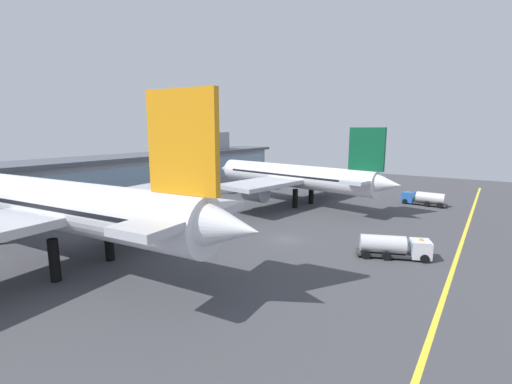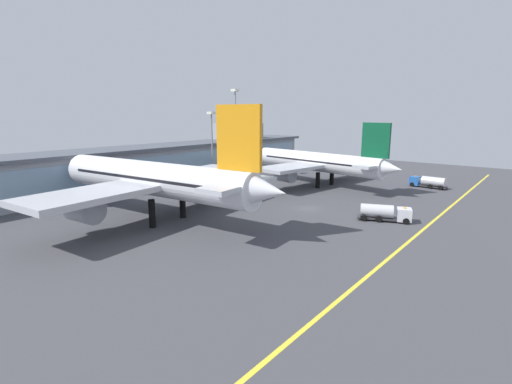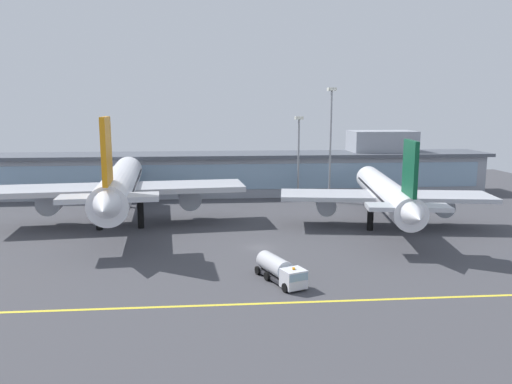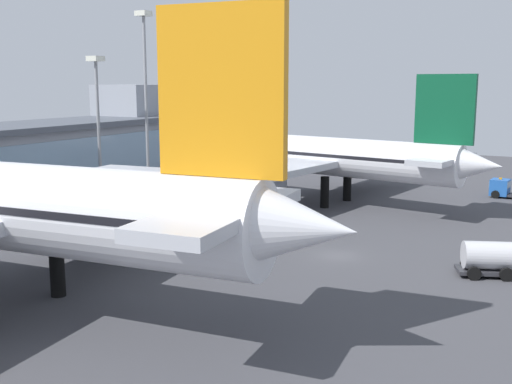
{
  "view_description": "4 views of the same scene",
  "coord_description": "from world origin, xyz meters",
  "px_view_note": "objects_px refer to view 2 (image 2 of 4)",
  "views": [
    {
      "loc": [
        -45.54,
        -25.0,
        16.45
      ],
      "look_at": [
        6.42,
        9.87,
        5.34
      ],
      "focal_mm": 25.15,
      "sensor_mm": 36.0,
      "label": 1
    },
    {
      "loc": [
        -63.17,
        -37.35,
        18.67
      ],
      "look_at": [
        -5.63,
        8.77,
        3.18
      ],
      "focal_mm": 26.27,
      "sensor_mm": 36.0,
      "label": 2
    },
    {
      "loc": [
        -7.08,
        -73.58,
        21.31
      ],
      "look_at": [
        0.32,
        10.97,
        6.8
      ],
      "focal_mm": 34.99,
      "sensor_mm": 36.0,
      "label": 3
    },
    {
      "loc": [
        -51.81,
        -19.25,
        15.68
      ],
      "look_at": [
        -3.08,
        6.71,
        5.87
      ],
      "focal_mm": 43.3,
      "sensor_mm": 36.0,
      "label": 4
    }
  ],
  "objects_px": {
    "apron_light_mast_west": "(212,134)",
    "airliner_near_left": "(154,180)",
    "apron_light_mast_centre": "(235,121)",
    "airliner_near_right": "(317,162)",
    "fuel_tanker_truck": "(427,182)",
    "baggage_tug_near": "(386,213)"
  },
  "relations": [
    {
      "from": "apron_light_mast_west",
      "to": "airliner_near_left",
      "type": "bearing_deg",
      "value": -148.51
    },
    {
      "from": "apron_light_mast_centre",
      "to": "airliner_near_left",
      "type": "bearing_deg",
      "value": -155.91
    },
    {
      "from": "airliner_near_right",
      "to": "apron_light_mast_centre",
      "type": "height_order",
      "value": "apron_light_mast_centre"
    },
    {
      "from": "airliner_near_right",
      "to": "fuel_tanker_truck",
      "type": "relative_size",
      "value": 5.09
    },
    {
      "from": "airliner_near_left",
      "to": "apron_light_mast_west",
      "type": "xyz_separation_m",
      "value": [
        36.44,
        22.33,
        5.67
      ]
    },
    {
      "from": "fuel_tanker_truck",
      "to": "apron_light_mast_centre",
      "type": "height_order",
      "value": "apron_light_mast_centre"
    },
    {
      "from": "fuel_tanker_truck",
      "to": "airliner_near_left",
      "type": "bearing_deg",
      "value": 69.29
    },
    {
      "from": "airliner_near_right",
      "to": "baggage_tug_near",
      "type": "bearing_deg",
      "value": 148.67
    },
    {
      "from": "airliner_near_right",
      "to": "apron_light_mast_west",
      "type": "xyz_separation_m",
      "value": [
        -10.93,
        27.95,
        6.89
      ]
    },
    {
      "from": "baggage_tug_near",
      "to": "apron_light_mast_centre",
      "type": "height_order",
      "value": "apron_light_mast_centre"
    },
    {
      "from": "airliner_near_right",
      "to": "apron_light_mast_west",
      "type": "height_order",
      "value": "apron_light_mast_west"
    },
    {
      "from": "apron_light_mast_centre",
      "to": "apron_light_mast_west",
      "type": "bearing_deg",
      "value": 155.48
    },
    {
      "from": "airliner_near_left",
      "to": "baggage_tug_near",
      "type": "distance_m",
      "value": 41.38
    },
    {
      "from": "fuel_tanker_truck",
      "to": "apron_light_mast_west",
      "type": "height_order",
      "value": "apron_light_mast_west"
    },
    {
      "from": "airliner_near_left",
      "to": "apron_light_mast_centre",
      "type": "xyz_separation_m",
      "value": [
        43.12,
        19.28,
        9.2
      ]
    },
    {
      "from": "airliner_near_right",
      "to": "apron_light_mast_centre",
      "type": "bearing_deg",
      "value": 18.22
    },
    {
      "from": "apron_light_mast_west",
      "to": "airliner_near_right",
      "type": "bearing_deg",
      "value": -68.64
    },
    {
      "from": "airliner_near_right",
      "to": "apron_light_mast_west",
      "type": "bearing_deg",
      "value": 29.89
    },
    {
      "from": "apron_light_mast_west",
      "to": "apron_light_mast_centre",
      "type": "height_order",
      "value": "apron_light_mast_centre"
    },
    {
      "from": "airliner_near_right",
      "to": "baggage_tug_near",
      "type": "relative_size",
      "value": 5.04
    },
    {
      "from": "fuel_tanker_truck",
      "to": "baggage_tug_near",
      "type": "bearing_deg",
      "value": 99.3
    },
    {
      "from": "airliner_near_right",
      "to": "apron_light_mast_west",
      "type": "relative_size",
      "value": 2.44
    }
  ]
}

